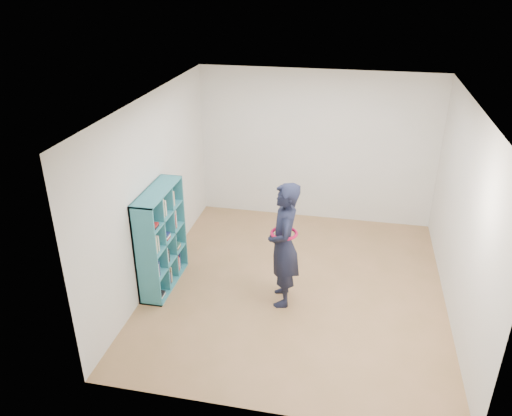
# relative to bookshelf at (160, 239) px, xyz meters

# --- Properties ---
(floor) EXTENTS (4.50, 4.50, 0.00)m
(floor) POSITION_rel_bookshelf_xyz_m (1.86, 0.29, -0.71)
(floor) COLOR olive
(floor) RESTS_ON ground
(ceiling) EXTENTS (4.50, 4.50, 0.00)m
(ceiling) POSITION_rel_bookshelf_xyz_m (1.86, 0.29, 1.89)
(ceiling) COLOR white
(ceiling) RESTS_ON wall_back
(wall_left) EXTENTS (0.02, 4.50, 2.60)m
(wall_left) POSITION_rel_bookshelf_xyz_m (-0.14, 0.29, 0.59)
(wall_left) COLOR silver
(wall_left) RESTS_ON floor
(wall_right) EXTENTS (0.02, 4.50, 2.60)m
(wall_right) POSITION_rel_bookshelf_xyz_m (3.86, 0.29, 0.59)
(wall_right) COLOR silver
(wall_right) RESTS_ON floor
(wall_back) EXTENTS (4.00, 0.02, 2.60)m
(wall_back) POSITION_rel_bookshelf_xyz_m (1.86, 2.54, 0.59)
(wall_back) COLOR silver
(wall_back) RESTS_ON floor
(wall_front) EXTENTS (4.00, 0.02, 2.60)m
(wall_front) POSITION_rel_bookshelf_xyz_m (1.86, -1.96, 0.59)
(wall_front) COLOR silver
(wall_front) RESTS_ON floor
(bookshelf) EXTENTS (0.31, 1.08, 1.44)m
(bookshelf) POSITION_rel_bookshelf_xyz_m (0.00, 0.00, 0.00)
(bookshelf) COLOR teal
(bookshelf) RESTS_ON floor
(person) EXTENTS (0.51, 0.68, 1.69)m
(person) POSITION_rel_bookshelf_xyz_m (1.71, -0.06, 0.14)
(person) COLOR black
(person) RESTS_ON floor
(smartphone) EXTENTS (0.03, 0.08, 0.12)m
(smartphone) POSITION_rel_bookshelf_xyz_m (1.57, -0.01, 0.25)
(smartphone) COLOR silver
(smartphone) RESTS_ON person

